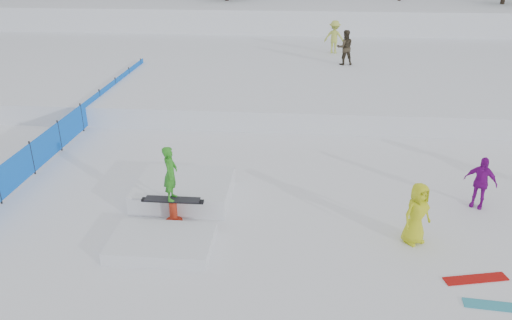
# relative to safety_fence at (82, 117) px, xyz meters

# --- Properties ---
(ground) EXTENTS (120.00, 120.00, 0.00)m
(ground) POSITION_rel_safety_fence_xyz_m (6.50, -6.60, -0.55)
(ground) COLOR white
(snow_berm) EXTENTS (60.00, 14.00, 2.40)m
(snow_berm) POSITION_rel_safety_fence_xyz_m (6.50, 23.40, 0.65)
(snow_berm) COLOR white
(snow_berm) RESTS_ON ground
(snow_midrise) EXTENTS (50.00, 18.00, 0.80)m
(snow_midrise) POSITION_rel_safety_fence_xyz_m (6.50, 9.40, -0.15)
(snow_midrise) COLOR white
(snow_midrise) RESTS_ON ground
(safety_fence) EXTENTS (0.05, 16.00, 1.10)m
(safety_fence) POSITION_rel_safety_fence_xyz_m (0.00, 0.00, 0.00)
(safety_fence) COLOR blue
(safety_fence) RESTS_ON ground
(walker_olive) EXTENTS (0.95, 0.80, 1.75)m
(walker_olive) POSITION_rel_safety_fence_xyz_m (10.40, 8.45, 1.12)
(walker_olive) COLOR #372E20
(walker_olive) RESTS_ON snow_midrise
(walker_ygreen) EXTENTS (1.30, 0.97, 1.79)m
(walker_ygreen) POSITION_rel_safety_fence_xyz_m (10.03, 11.24, 1.15)
(walker_ygreen) COLOR #BECD4B
(walker_ygreen) RESTS_ON snow_midrise
(spectator_purple) EXTENTS (0.92, 0.74, 1.46)m
(spectator_purple) POSITION_rel_safety_fence_xyz_m (13.08, -4.72, 0.18)
(spectator_purple) COLOR #8D0D97
(spectator_purple) RESTS_ON ground
(spectator_yellow) EXTENTS (0.91, 0.83, 1.56)m
(spectator_yellow) POSITION_rel_safety_fence_xyz_m (11.00, -6.66, 0.23)
(spectator_yellow) COLOR #C8D019
(spectator_yellow) RESTS_ON ground
(loose_board_red) EXTENTS (1.43, 0.59, 0.03)m
(loose_board_red) POSITION_rel_safety_fence_xyz_m (12.06, -8.05, -0.54)
(loose_board_red) COLOR #A60D09
(loose_board_red) RESTS_ON ground
(loose_board_teal) EXTENTS (1.42, 0.40, 0.03)m
(loose_board_teal) POSITION_rel_safety_fence_xyz_m (12.27, -8.91, -0.54)
(loose_board_teal) COLOR teal
(loose_board_teal) RESTS_ON ground
(jib_rail_feature) EXTENTS (2.60, 4.40, 2.11)m
(jib_rail_feature) POSITION_rel_safety_fence_xyz_m (5.01, -5.69, -0.25)
(jib_rail_feature) COLOR white
(jib_rail_feature) RESTS_ON ground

